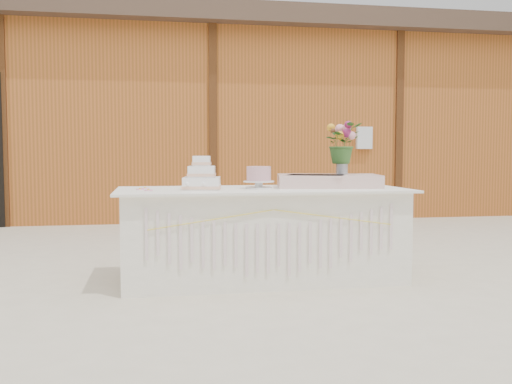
% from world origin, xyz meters
% --- Properties ---
extents(ground, '(80.00, 80.00, 0.00)m').
position_xyz_m(ground, '(0.00, 0.00, 0.00)').
color(ground, beige).
rests_on(ground, ground).
extents(barn, '(12.60, 4.60, 3.30)m').
position_xyz_m(barn, '(-0.01, 5.99, 1.68)').
color(barn, '#AB5723').
rests_on(barn, ground).
extents(cake_table, '(2.40, 1.00, 0.77)m').
position_xyz_m(cake_table, '(0.00, -0.00, 0.39)').
color(cake_table, white).
rests_on(cake_table, ground).
extents(wedding_cake, '(0.35, 0.35, 0.27)m').
position_xyz_m(wedding_cake, '(-0.51, -0.02, 0.86)').
color(wedding_cake, white).
rests_on(wedding_cake, cake_table).
extents(pink_cake_stand, '(0.26, 0.26, 0.19)m').
position_xyz_m(pink_cake_stand, '(-0.03, -0.02, 0.87)').
color(pink_cake_stand, white).
rests_on(pink_cake_stand, cake_table).
extents(satin_runner, '(0.94, 0.65, 0.11)m').
position_xyz_m(satin_runner, '(0.60, 0.08, 0.82)').
color(satin_runner, beige).
rests_on(satin_runner, cake_table).
extents(flower_vase, '(0.10, 0.10, 0.14)m').
position_xyz_m(flower_vase, '(0.74, 0.14, 0.95)').
color(flower_vase, '#B1B1B6').
rests_on(flower_vase, satin_runner).
extents(bouquet, '(0.40, 0.37, 0.36)m').
position_xyz_m(bouquet, '(0.74, 0.14, 1.20)').
color(bouquet, '#315E25').
rests_on(bouquet, flower_vase).
extents(loose_flowers, '(0.22, 0.35, 0.02)m').
position_xyz_m(loose_flowers, '(-0.99, 0.04, 0.78)').
color(loose_flowers, '#FE9BBB').
rests_on(loose_flowers, cake_table).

